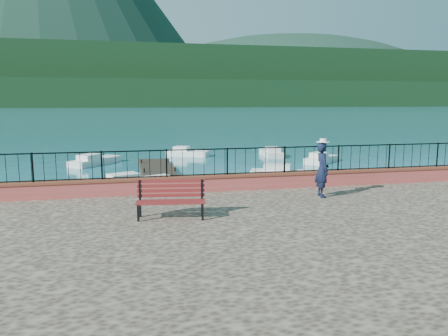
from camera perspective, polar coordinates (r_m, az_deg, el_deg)
name	(u,v)px	position (r m, az deg, el deg)	size (l,w,h in m)	color
ground	(266,255)	(12.99, 5.56, -11.30)	(2000.00, 2000.00, 0.00)	#19596B
parapet	(235,182)	(16.02, 1.47, -1.86)	(28.00, 0.46, 0.58)	#BD4447
railing	(235,162)	(15.90, 1.48, 0.85)	(27.00, 0.05, 0.95)	black
dock	(162,180)	(24.02, -8.10, -1.60)	(2.00, 16.00, 0.30)	#2D231C
far_forest	(129,94)	(311.61, -12.29, 9.45)	(900.00, 60.00, 18.00)	black
foothills	(128,79)	(371.99, -12.47, 11.31)	(900.00, 120.00, 44.00)	black
companion_hill	(290,104)	(613.86, 8.64, 8.30)	(448.00, 384.00, 180.00)	#142D23
park_bench	(171,207)	(12.28, -6.94, -5.11)	(1.97, 0.90, 1.06)	black
person	(322,170)	(15.15, 12.70, -0.22)	(0.68, 0.45, 1.87)	black
hat	(323,140)	(15.03, 12.83, 3.54)	(0.44, 0.44, 0.12)	white
boat_0	(135,180)	(23.06, -11.54, -1.50)	(4.16, 1.30, 0.80)	white
boat_1	(288,171)	(25.60, 8.38, -0.40)	(4.36, 1.30, 0.80)	silver
boat_2	(322,157)	(32.42, 12.64, 1.41)	(3.38, 1.30, 0.80)	silver
boat_3	(95,159)	(32.05, -16.45, 1.18)	(4.23, 1.30, 0.80)	silver
boat_4	(187,151)	(35.44, -4.79, 2.21)	(3.32, 1.30, 0.80)	white
boat_5	(271,151)	(35.59, 6.20, 2.22)	(3.79, 1.30, 0.80)	silver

